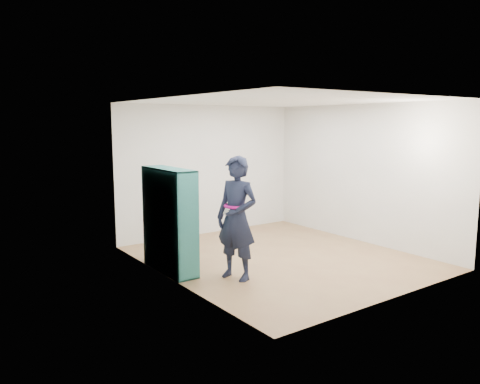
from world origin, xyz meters
TOP-DOWN VIEW (x-y plane):
  - floor at (0.00, 0.00)m, footprint 4.50×4.50m
  - ceiling at (0.00, 0.00)m, footprint 4.50×4.50m
  - wall_left at (-2.00, 0.00)m, footprint 0.02×4.50m
  - wall_right at (2.00, 0.00)m, footprint 0.02×4.50m
  - wall_back at (0.00, 2.25)m, footprint 4.00×0.02m
  - wall_front at (0.00, -2.25)m, footprint 4.00×0.02m
  - bookshelf at (-1.84, 0.46)m, footprint 0.35×1.18m
  - person at (-1.20, -0.43)m, footprint 0.63×0.76m
  - smartphone at (-1.35, -0.40)m, footprint 0.06×0.11m

SIDE VIEW (x-z plane):
  - floor at x=0.00m, z-range 0.00..0.00m
  - bookshelf at x=-1.84m, z-range -0.01..1.57m
  - person at x=-1.20m, z-range 0.00..1.79m
  - smartphone at x=-1.35m, z-range 0.94..1.09m
  - wall_left at x=-2.00m, z-range 0.00..2.60m
  - wall_right at x=2.00m, z-range 0.00..2.60m
  - wall_back at x=0.00m, z-range 0.00..2.60m
  - wall_front at x=0.00m, z-range 0.00..2.60m
  - ceiling at x=0.00m, z-range 2.60..2.60m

